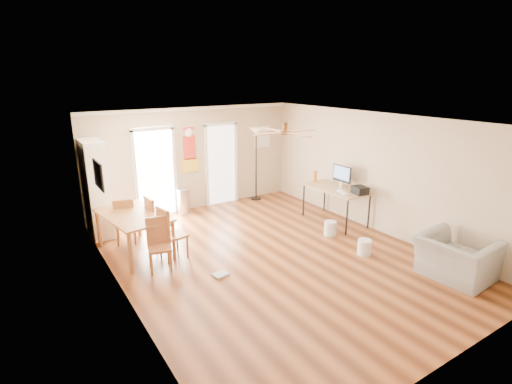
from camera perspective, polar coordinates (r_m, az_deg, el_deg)
floor at (r=7.61m, az=2.48°, el=-9.42°), size 7.00×7.00×0.00m
ceiling at (r=6.88m, az=2.76°, el=10.42°), size 5.50×7.00×0.00m
wall_back at (r=10.10m, az=-8.98°, el=4.80°), size 5.50×0.04×2.60m
wall_front at (r=4.92m, az=27.26°, el=-9.93°), size 5.50×0.04×2.60m
wall_left at (r=6.05m, az=-19.21°, el=-4.08°), size 0.04×7.00×2.60m
wall_right at (r=8.96m, az=17.13°, el=2.73°), size 0.04×7.00×2.60m
crown_molding at (r=6.88m, az=2.75°, el=10.09°), size 5.50×7.00×0.08m
kitchen_doorway at (r=9.78m, az=-14.49°, el=2.57°), size 0.90×0.10×2.10m
bathroom_doorway at (r=10.46m, az=-5.13°, el=3.95°), size 0.80×0.10×2.10m
wall_decal at (r=9.99m, az=-9.65°, el=6.10°), size 0.46×0.03×1.10m
ac_grille at (r=10.98m, az=0.89°, el=8.07°), size 0.50×0.04×0.60m
framed_poster at (r=7.26m, az=-22.04°, el=2.33°), size 0.04×0.66×0.48m
ceiling_fan at (r=6.66m, az=4.25°, el=8.71°), size 1.24×1.24×0.20m
bookshelf at (r=8.97m, az=-22.35°, el=0.46°), size 0.63×1.01×2.07m
dining_table at (r=7.96m, az=-17.27°, el=-5.82°), size 1.19×1.74×0.81m
dining_chair_right_a at (r=8.18m, az=-13.90°, el=-4.10°), size 0.46×0.46×1.03m
dining_chair_right_b at (r=7.53m, az=-12.01°, el=-5.81°), size 0.49×0.49×1.03m
dining_chair_near at (r=7.15m, az=-13.95°, el=-7.57°), size 0.46×0.46×0.94m
dining_chair_far at (r=8.50m, az=-18.55°, el=-3.91°), size 0.49×0.49×0.97m
trash_can at (r=9.93m, az=-10.53°, el=-1.36°), size 0.32×0.32×0.63m
torchiere_lamp at (r=10.74m, az=0.02°, el=4.08°), size 0.44×0.44×2.00m
computer_desk at (r=9.39m, az=11.44°, el=-1.87°), size 0.77×1.54×0.82m
imac at (r=9.30m, az=12.39°, el=2.21°), size 0.26×0.55×0.52m
keyboard at (r=8.97m, az=12.49°, el=-0.01°), size 0.24×0.40×0.01m
printer at (r=8.94m, az=14.94°, el=0.27°), size 0.33×0.37×0.17m
orange_bottle at (r=9.73m, az=8.60°, el=2.30°), size 0.11×0.11×0.27m
wastebasket_a at (r=8.68m, az=10.79°, el=-5.21°), size 0.34×0.34×0.31m
wastebasket_b at (r=7.93m, az=15.54°, el=-7.75°), size 0.30×0.30×0.30m
floor_cloth at (r=6.97m, az=-5.18°, el=-11.91°), size 0.29×0.24×0.04m
armchair at (r=7.53m, az=27.16°, el=-8.59°), size 1.05×1.19×0.74m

